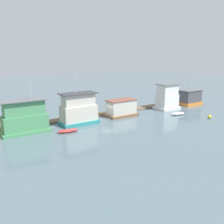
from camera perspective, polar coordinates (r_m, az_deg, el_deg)
ground_plane at (r=47.08m, az=-0.67°, el=-1.42°), size 200.00×200.00×0.00m
dock_walkway at (r=49.67m, az=-2.67°, el=-0.48°), size 59.60×2.18×0.30m
houseboat_green at (r=40.18m, az=-19.30°, el=-1.38°), size 7.25×3.32×7.70m
houseboat_teal at (r=43.07m, az=-7.64°, el=0.44°), size 6.49×3.36×9.61m
houseboat_brown at (r=48.48m, az=2.13°, el=0.88°), size 6.21×3.53×3.24m
houseboat_white at (r=55.64m, az=12.51°, el=3.25°), size 5.08×3.63×5.54m
houseboat_orange at (r=62.24m, az=17.33°, el=3.21°), size 5.41×3.73×7.20m
dinghy_red at (r=39.30m, az=-10.09°, el=-4.25°), size 3.43×1.42×0.51m
dinghy_white at (r=51.21m, az=14.80°, el=-0.37°), size 3.15×1.91×0.51m
buoy_yellow at (r=50.30m, az=21.42°, el=-0.99°), size 0.69×0.69×0.69m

